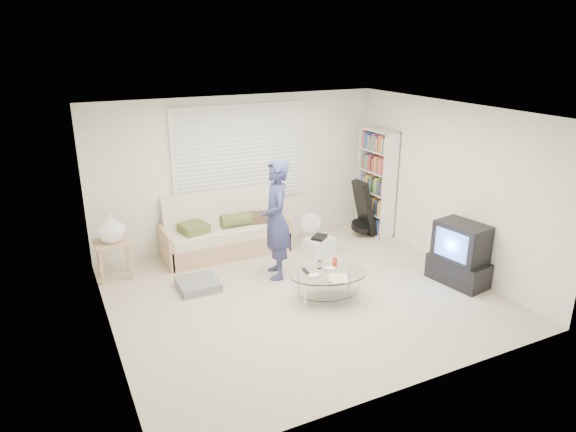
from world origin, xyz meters
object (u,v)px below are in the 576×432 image
tv_unit (460,254)px  coffee_table (328,279)px  futon_sofa (225,233)px  bookshelf (376,182)px

tv_unit → coffee_table: (-1.95, 0.37, -0.12)m
futon_sofa → bookshelf: bookshelf is taller
bookshelf → futon_sofa: bearing=174.2°
bookshelf → tv_unit: 2.32m
futon_sofa → coffee_table: size_ratio=1.70×
bookshelf → coffee_table: size_ratio=1.56×
tv_unit → bookshelf: bearing=86.8°
tv_unit → coffee_table: tv_unit is taller
futon_sofa → bookshelf: (2.76, -0.28, 0.61)m
coffee_table → tv_unit: bearing=-10.8°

